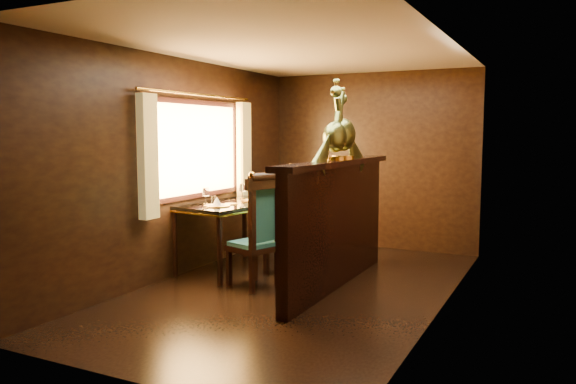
% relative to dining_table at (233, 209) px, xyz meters
% --- Properties ---
extents(ground, '(5.00, 5.00, 0.00)m').
position_rel_dining_table_xyz_m(ground, '(1.05, -0.42, -0.74)').
color(ground, black).
rests_on(ground, ground).
extents(room_shell, '(3.04, 5.04, 2.52)m').
position_rel_dining_table_xyz_m(room_shell, '(0.97, -0.40, 0.84)').
color(room_shell, black).
rests_on(room_shell, ground).
extents(partition, '(0.26, 2.70, 1.36)m').
position_rel_dining_table_xyz_m(partition, '(1.37, -0.12, -0.03)').
color(partition, black).
rests_on(partition, ground).
extents(dining_table, '(1.05, 1.50, 1.02)m').
position_rel_dining_table_xyz_m(dining_table, '(0.00, 0.00, 0.00)').
color(dining_table, black).
rests_on(dining_table, ground).
extents(chair_left, '(0.57, 0.59, 1.26)m').
position_rel_dining_table_xyz_m(chair_left, '(0.70, -0.59, -0.09)').
color(chair_left, black).
rests_on(chair_left, ground).
extents(chair_right, '(0.60, 0.62, 1.32)m').
position_rel_dining_table_xyz_m(chair_right, '(0.84, 0.03, -0.06)').
color(chair_right, black).
rests_on(chair_right, ground).
extents(peacock_left, '(0.24, 0.65, 0.77)m').
position_rel_dining_table_xyz_m(peacock_left, '(1.38, -0.19, 1.00)').
color(peacock_left, '#1C5437').
rests_on(peacock_left, partition).
extents(peacock_right, '(0.27, 0.71, 0.84)m').
position_rel_dining_table_xyz_m(peacock_right, '(1.38, 0.03, 1.04)').
color(peacock_right, '#1C5437').
rests_on(peacock_right, partition).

